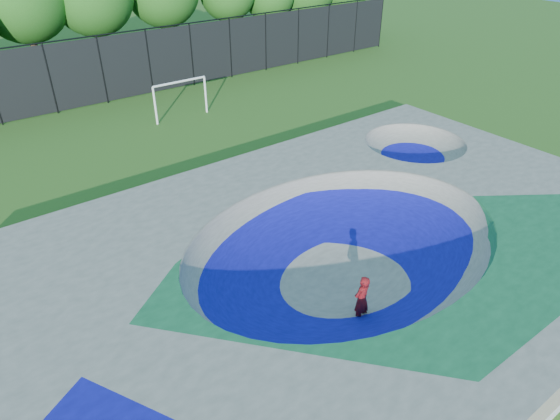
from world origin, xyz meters
The scene contains 7 objects.
ground centered at (0.00, 0.00, 0.00)m, with size 120.00×120.00×0.00m, color #2B5517.
skate_deck centered at (0.00, 0.00, 0.75)m, with size 22.00×14.00×1.50m, color gray.
skater centered at (-1.13, -1.88, 0.79)m, with size 0.57×0.38×1.57m, color red.
skateboard centered at (-1.13, -1.88, 0.03)m, with size 0.78×0.22×0.05m, color black.
soccer_goal centered at (2.46, 15.89, 1.50)m, with size 3.27×0.12×2.16m.
fence centered at (0.00, 21.00, 2.10)m, with size 48.09×0.09×4.04m.
treeline centered at (0.48, 25.98, 5.12)m, with size 52.69×6.92×8.42m.
Camera 1 is at (-9.48, -9.07, 10.30)m, focal length 32.00 mm.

